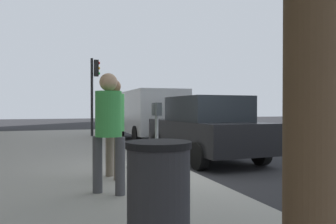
{
  "coord_description": "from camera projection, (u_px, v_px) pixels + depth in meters",
  "views": [
    {
      "loc": [
        -6.65,
        2.73,
        1.46
      ],
      "look_at": [
        0.46,
        0.26,
        1.36
      ],
      "focal_mm": 35.97,
      "sensor_mm": 36.0,
      "label": 1
    }
  ],
  "objects": [
    {
      "name": "trash_bin",
      "position": [
        159.0,
        198.0,
        2.98
      ],
      "size": [
        0.59,
        0.59,
        1.01
      ],
      "color": "#2D2D33",
      "rests_on": "sidewalk_slab"
    },
    {
      "name": "parking_meter",
      "position": [
        157.0,
        122.0,
        6.84
      ],
      "size": [
        0.36,
        0.12,
        1.41
      ],
      "color": "gray",
      "rests_on": "sidewalk_slab"
    },
    {
      "name": "sidewalk_slab",
      "position": [
        36.0,
        183.0,
        6.21
      ],
      "size": [
        28.0,
        6.0,
        0.15
      ],
      "primitive_type": "cube",
      "color": "gray",
      "rests_on": "ground_plane"
    },
    {
      "name": "parked_sedan_near",
      "position": [
        205.0,
        128.0,
        9.46
      ],
      "size": [
        4.47,
        2.1,
        1.77
      ],
      "color": "black",
      "rests_on": "ground_plane"
    },
    {
      "name": "parked_van_far",
      "position": [
        149.0,
        112.0,
        14.92
      ],
      "size": [
        5.23,
        2.18,
        2.18
      ],
      "color": "silver",
      "rests_on": "ground_plane"
    },
    {
      "name": "pedestrian_bystander",
      "position": [
        109.0,
        122.0,
        5.1
      ],
      "size": [
        0.41,
        0.45,
        1.83
      ],
      "rotation": [
        0.0,
        0.0,
        -0.72
      ],
      "color": "#47474C",
      "rests_on": "sidewalk_slab"
    },
    {
      "name": "ground_plane",
      "position": [
        187.0,
        176.0,
        7.2
      ],
      "size": [
        80.0,
        80.0,
        0.0
      ],
      "primitive_type": "plane",
      "color": "#232326",
      "rests_on": "ground"
    },
    {
      "name": "pedestrian_at_meter",
      "position": [
        114.0,
        119.0,
        6.25
      ],
      "size": [
        0.54,
        0.4,
        1.84
      ],
      "rotation": [
        0.0,
        0.0,
        -1.35
      ],
      "color": "#726656",
      "rests_on": "sidewalk_slab"
    },
    {
      "name": "traffic_signal",
      "position": [
        94.0,
        84.0,
        15.6
      ],
      "size": [
        0.24,
        0.44,
        3.6
      ],
      "color": "black",
      "rests_on": "sidewalk_slab"
    }
  ]
}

